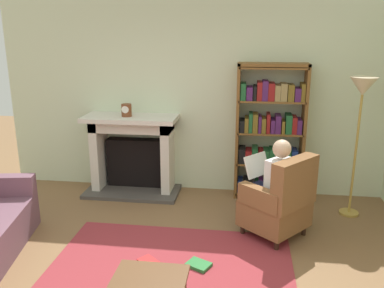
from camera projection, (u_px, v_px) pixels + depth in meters
back_wall at (198, 98)px, 5.71m from camera, size 5.60×0.10×2.70m
area_rug at (169, 272)px, 3.93m from camera, size 2.40×1.80×0.01m
fireplace at (133, 151)px, 5.79m from camera, size 1.33×0.64×1.13m
mantel_clock at (126, 110)px, 5.53m from camera, size 0.14×0.14×0.17m
bookshelf at (270, 133)px, 5.49m from camera, size 0.92×0.32×1.86m
armchair_reading at (280, 202)px, 4.50m from camera, size 0.89×0.89×0.97m
seated_reader at (272, 183)px, 4.53m from camera, size 0.59×0.57×1.14m
side_table at (150, 285)px, 3.09m from camera, size 0.56×0.39×0.47m
scattered_books at (166, 268)px, 3.95m from camera, size 0.77×0.52×0.04m
floor_lamp at (362, 99)px, 4.79m from camera, size 0.32×0.32×1.74m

